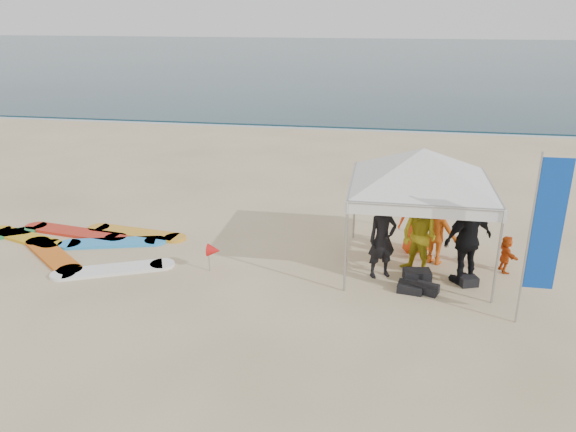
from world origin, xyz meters
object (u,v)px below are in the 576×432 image
(person_yellow, at_px, (419,237))
(person_orange_a, at_px, (437,230))
(canopy_tent, at_px, (424,149))
(surfboard_spread, at_px, (72,243))
(feather_flag, at_px, (545,228))
(person_seated, at_px, (506,254))
(marker_pennant, at_px, (214,251))
(person_orange_b, at_px, (418,217))
(person_black_b, at_px, (468,239))
(person_black_a, at_px, (382,239))

(person_yellow, relative_size, person_orange_a, 1.07)
(canopy_tent, bearing_deg, person_yellow, -84.78)
(surfboard_spread, bearing_deg, person_yellow, -1.28)
(person_yellow, distance_m, feather_flag, 2.81)
(canopy_tent, bearing_deg, person_orange_a, 30.30)
(person_orange_a, distance_m, person_seated, 1.52)
(canopy_tent, relative_size, feather_flag, 1.27)
(person_seated, distance_m, surfboard_spread, 10.06)
(person_orange_a, bearing_deg, feather_flag, 150.37)
(person_orange_a, bearing_deg, surfboard_spread, 30.86)
(person_seated, xyz_separation_m, feather_flag, (0.06, -2.17, 1.46))
(person_seated, distance_m, marker_pennant, 6.29)
(person_seated, height_order, canopy_tent, canopy_tent)
(person_yellow, distance_m, person_orange_b, 1.18)
(person_black_b, xyz_separation_m, person_seated, (0.93, 0.67, -0.55))
(person_black_a, relative_size, marker_pennant, 2.67)
(person_yellow, xyz_separation_m, marker_pennant, (-4.31, -0.66, -0.35))
(surfboard_spread, bearing_deg, feather_flag, -10.82)
(person_seated, bearing_deg, person_yellow, 91.00)
(canopy_tent, relative_size, marker_pennant, 6.36)
(person_orange_a, xyz_separation_m, person_seated, (1.45, -0.21, -0.38))
(person_seated, relative_size, canopy_tent, 0.20)
(person_orange_b, bearing_deg, person_black_b, 109.58)
(canopy_tent, bearing_deg, person_orange_b, 86.27)
(feather_flag, bearing_deg, canopy_tent, 133.17)
(person_black_b, relative_size, surfboard_spread, 0.31)
(canopy_tent, xyz_separation_m, feather_flag, (1.98, -2.11, -0.79))
(person_orange_b, xyz_separation_m, feather_flag, (1.93, -2.93, 1.01))
(person_yellow, height_order, marker_pennant, person_yellow)
(person_orange_a, distance_m, person_orange_b, 0.69)
(feather_flag, bearing_deg, person_orange_a, 122.51)
(person_orange_a, bearing_deg, canopy_tent, 58.15)
(person_orange_a, height_order, marker_pennant, person_orange_a)
(person_black_b, relative_size, marker_pennant, 3.03)
(feather_flag, relative_size, surfboard_spread, 0.52)
(canopy_tent, distance_m, surfboard_spread, 8.55)
(canopy_tent, height_order, feather_flag, feather_flag)
(person_orange_b, relative_size, surfboard_spread, 0.28)
(person_orange_a, height_order, feather_flag, feather_flag)
(marker_pennant, bearing_deg, person_orange_a, 15.20)
(person_seated, xyz_separation_m, marker_pennant, (-6.20, -1.08, 0.08))
(person_black_a, distance_m, surfboard_spread, 7.46)
(canopy_tent, height_order, surfboard_spread, canopy_tent)
(person_black_b, height_order, person_orange_b, person_black_b)
(person_black_a, xyz_separation_m, marker_pennant, (-3.55, -0.41, -0.36))
(person_black_a, xyz_separation_m, feather_flag, (2.71, -1.50, 1.02))
(surfboard_spread, bearing_deg, person_seated, 1.37)
(person_yellow, distance_m, marker_pennant, 4.38)
(person_orange_a, height_order, person_seated, person_orange_a)
(person_orange_b, relative_size, feather_flag, 0.54)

